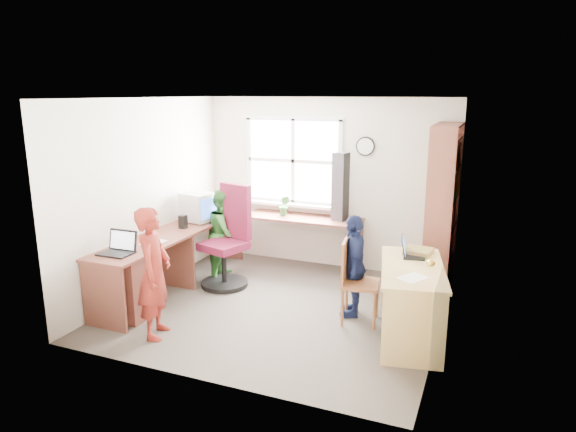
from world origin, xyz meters
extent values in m
cube|color=#3F3731|center=(0.00, 0.00, -0.01)|extent=(3.60, 3.40, 0.02)
cube|color=white|center=(0.00, 0.00, 2.41)|extent=(3.60, 3.40, 0.02)
cube|color=beige|center=(0.00, 1.71, 1.20)|extent=(3.60, 0.02, 2.40)
cube|color=beige|center=(0.00, -1.71, 1.20)|extent=(3.60, 0.02, 2.40)
cube|color=beige|center=(-1.81, 0.00, 1.20)|extent=(0.02, 3.40, 2.40)
cube|color=beige|center=(1.81, 0.00, 1.20)|extent=(0.02, 3.40, 2.40)
cube|color=white|center=(-0.50, 1.69, 1.50)|extent=(1.40, 0.01, 1.20)
cube|color=white|center=(-0.50, 1.68, 1.50)|extent=(1.48, 0.04, 1.28)
cube|color=#A17D46|center=(1.79, -1.05, 1.00)|extent=(0.02, 0.82, 2.00)
sphere|color=gold|center=(1.75, -0.72, 1.00)|extent=(0.07, 0.07, 0.07)
cylinder|color=black|center=(0.55, 1.68, 1.75)|extent=(0.26, 0.03, 0.26)
cylinder|color=white|center=(0.55, 1.66, 1.75)|extent=(0.22, 0.01, 0.22)
cube|color=brown|center=(-1.50, 0.10, 0.73)|extent=(0.60, 2.70, 0.03)
cube|color=brown|center=(-0.25, 1.42, 0.73)|extent=(1.65, 0.56, 0.03)
cube|color=brown|center=(-1.50, 0.10, 0.36)|extent=(0.56, 0.03, 0.72)
cube|color=brown|center=(-1.50, -1.22, 0.36)|extent=(0.56, 0.03, 0.72)
cube|color=brown|center=(-1.50, 1.42, 0.36)|extent=(0.56, 0.03, 0.72)
cube|color=brown|center=(0.55, 1.42, 0.36)|extent=(0.03, 0.52, 0.72)
cube|color=brown|center=(-1.50, -0.85, 0.36)|extent=(0.54, 0.45, 0.72)
cube|color=tan|center=(1.52, -0.17, 0.75)|extent=(0.86, 1.42, 0.03)
cube|color=tan|center=(1.65, -0.80, 0.37)|extent=(0.56, 0.14, 0.73)
cube|color=tan|center=(1.40, 0.46, 0.37)|extent=(0.56, 0.14, 0.73)
cube|color=brown|center=(1.65, 0.68, 1.05)|extent=(0.30, 0.02, 2.10)
cube|color=brown|center=(1.65, 1.68, 1.05)|extent=(0.30, 0.02, 2.10)
cube|color=brown|center=(1.65, 1.18, 2.09)|extent=(0.30, 1.00, 0.02)
cube|color=brown|center=(1.65, 1.18, 0.06)|extent=(0.30, 1.00, 0.02)
cube|color=brown|center=(1.65, 1.18, 0.42)|extent=(0.30, 1.00, 0.02)
cube|color=brown|center=(1.65, 1.18, 0.80)|extent=(0.30, 1.00, 0.02)
cube|color=brown|center=(1.65, 1.18, 1.18)|extent=(0.30, 1.00, 0.02)
cube|color=brown|center=(1.65, 1.18, 1.56)|extent=(0.30, 1.00, 0.02)
cube|color=brown|center=(1.65, 1.18, 1.94)|extent=(0.30, 1.00, 0.02)
cube|color=red|center=(1.65, 0.88, 0.21)|extent=(0.25, 0.28, 0.27)
cube|color=#1A589C|center=(1.65, 1.20, 0.21)|extent=(0.25, 0.30, 0.29)
cube|color=#1F822C|center=(1.65, 1.50, 0.22)|extent=(0.25, 0.26, 0.30)
cube|color=gold|center=(1.65, 0.88, 0.58)|extent=(0.25, 0.28, 0.30)
cube|color=#6F3482|center=(1.65, 1.20, 0.59)|extent=(0.25, 0.30, 0.32)
cube|color=orange|center=(1.65, 1.50, 0.57)|extent=(0.25, 0.26, 0.29)
cube|color=#272727|center=(1.65, 0.88, 0.97)|extent=(0.25, 0.28, 0.32)
cube|color=silver|center=(1.65, 1.20, 0.95)|extent=(0.25, 0.30, 0.29)
cube|color=red|center=(1.65, 1.50, 0.96)|extent=(0.25, 0.26, 0.30)
cube|color=#1A589C|center=(1.65, 0.88, 1.33)|extent=(0.25, 0.28, 0.29)
cube|color=#1F822C|center=(1.65, 1.20, 1.34)|extent=(0.25, 0.30, 0.30)
cube|color=gold|center=(1.65, 1.50, 1.35)|extent=(0.25, 0.26, 0.32)
cube|color=#6F3482|center=(1.65, 0.88, 1.72)|extent=(0.25, 0.28, 0.30)
cube|color=orange|center=(1.65, 1.20, 1.73)|extent=(0.25, 0.30, 0.32)
cube|color=#272727|center=(1.65, 1.50, 1.71)|extent=(0.25, 0.26, 0.29)
cylinder|color=black|center=(-0.94, 0.37, 0.03)|extent=(0.75, 0.75, 0.05)
cylinder|color=black|center=(-0.94, 0.37, 0.28)|extent=(0.08, 0.08, 0.46)
cube|color=maroon|center=(-0.94, 0.37, 0.54)|extent=(0.62, 0.62, 0.10)
cube|color=maroon|center=(-0.88, 0.60, 0.96)|extent=(0.48, 0.22, 0.72)
cylinder|color=brown|center=(0.81, -0.20, 0.21)|extent=(0.04, 0.04, 0.43)
cylinder|color=brown|center=(1.15, -0.15, 0.21)|extent=(0.04, 0.04, 0.43)
cylinder|color=brown|center=(0.76, 0.13, 0.21)|extent=(0.04, 0.04, 0.43)
cylinder|color=brown|center=(1.10, 0.18, 0.21)|extent=(0.04, 0.04, 0.43)
cube|color=brown|center=(0.96, -0.01, 0.44)|extent=(0.45, 0.45, 0.04)
cube|color=brown|center=(0.78, -0.04, 0.68)|extent=(0.08, 0.38, 0.47)
cube|color=silver|center=(-1.48, 0.66, 0.76)|extent=(0.34, 0.29, 0.02)
cube|color=silver|center=(-1.48, 0.66, 0.95)|extent=(0.47, 0.44, 0.38)
cube|color=#3F72F2|center=(-1.28, 0.62, 0.95)|extent=(0.07, 0.31, 0.27)
cube|color=black|center=(-1.53, -0.95, 0.76)|extent=(0.36, 0.26, 0.02)
cube|color=black|center=(-1.53, -0.81, 0.88)|extent=(0.35, 0.07, 0.23)
cube|color=white|center=(-1.53, -0.82, 0.88)|extent=(0.31, 0.05, 0.19)
cube|color=black|center=(1.48, 0.17, 0.77)|extent=(0.27, 0.34, 0.02)
cube|color=black|center=(1.37, 0.15, 0.87)|extent=(0.10, 0.31, 0.20)
cube|color=#3F72F2|center=(1.38, 0.15, 0.87)|extent=(0.08, 0.27, 0.16)
cube|color=black|center=(-1.47, 0.27, 0.84)|extent=(0.09, 0.09, 0.17)
cube|color=black|center=(-1.46, 0.85, 0.84)|extent=(0.11, 0.11, 0.19)
cube|color=black|center=(0.28, 1.46, 1.21)|extent=(0.22, 0.21, 0.93)
cube|color=red|center=(1.51, 0.28, 0.79)|extent=(0.31, 0.31, 0.05)
cube|color=silver|center=(-1.42, -0.42, 0.75)|extent=(0.22, 0.30, 0.00)
cube|color=silver|center=(1.57, -0.51, 0.76)|extent=(0.30, 0.33, 0.00)
imported|color=#337F37|center=(-0.52, 1.40, 0.90)|extent=(0.17, 0.15, 0.29)
imported|color=maroon|center=(-0.91, -1.12, 0.68)|extent=(0.47, 0.57, 1.36)
imported|color=#33762F|center=(-1.11, 0.71, 0.61)|extent=(0.58, 0.68, 1.21)
imported|color=#161E45|center=(0.83, 0.15, 0.58)|extent=(0.43, 0.73, 1.16)
camera|label=1|loc=(2.20, -5.16, 2.46)|focal=32.00mm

